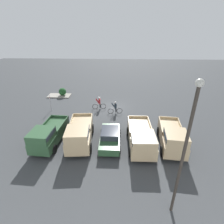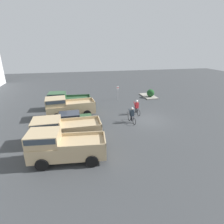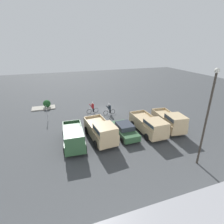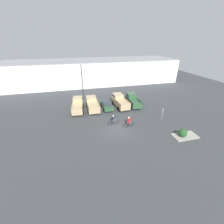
{
  "view_description": "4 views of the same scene",
  "coord_description": "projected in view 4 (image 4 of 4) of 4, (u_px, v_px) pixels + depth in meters",
  "views": [
    {
      "loc": [
        -0.78,
        21.69,
        9.92
      ],
      "look_at": [
        -0.0,
        3.87,
        1.2
      ],
      "focal_mm": 28.0,
      "sensor_mm": 36.0,
      "label": 1
    },
    {
      "loc": [
        -16.39,
        7.42,
        7.54
      ],
      "look_at": [
        -0.0,
        3.87,
        1.2
      ],
      "focal_mm": 28.0,
      "sensor_mm": 36.0,
      "label": 2
    },
    {
      "loc": [
        6.97,
        23.98,
        9.71
      ],
      "look_at": [
        -0.0,
        3.87,
        1.2
      ],
      "focal_mm": 28.0,
      "sensor_mm": 36.0,
      "label": 3
    },
    {
      "loc": [
        -5.65,
        -18.47,
        12.5
      ],
      "look_at": [
        -0.0,
        3.87,
        1.2
      ],
      "focal_mm": 24.0,
      "sensor_mm": 36.0,
      "label": 4
    }
  ],
  "objects": [
    {
      "name": "curb_island",
      "position": [
        185.0,
        136.0,
        21.26
      ],
      "size": [
        3.47,
        1.85,
        0.15
      ],
      "primitive_type": "cube",
      "color": "gray",
      "rests_on": "ground_plane"
    },
    {
      "name": "fire_lane_sign",
      "position": [
        162.0,
        113.0,
        25.13
      ],
      "size": [
        0.1,
        0.3,
        2.14
      ],
      "color": "#9E9EA3",
      "rests_on": "ground_plane"
    },
    {
      "name": "ground_plane",
      "position": [
        118.0,
        130.0,
        22.83
      ],
      "size": [
        80.0,
        80.0,
        0.0
      ],
      "primitive_type": "plane",
      "color": "#383A3D"
    },
    {
      "name": "shrub",
      "position": [
        183.0,
        133.0,
        20.8
      ],
      "size": [
        1.15,
        1.15,
        1.15
      ],
      "color": "#1E4C23",
      "rests_on": "curb_island"
    },
    {
      "name": "warehouse_building",
      "position": [
        93.0,
        72.0,
        45.89
      ],
      "size": [
        50.89,
        12.49,
        6.92
      ],
      "color": "silver",
      "rests_on": "ground_plane"
    },
    {
      "name": "pickup_truck_2",
      "position": [
        120.0,
        101.0,
        30.23
      ],
      "size": [
        2.62,
        5.43,
        2.29
      ],
      "color": "tan",
      "rests_on": "ground_plane"
    },
    {
      "name": "lamppost",
      "position": [
        82.0,
        79.0,
        32.68
      ],
      "size": [
        0.36,
        0.36,
        8.06
      ],
      "color": "#2D2823",
      "rests_on": "ground_plane"
    },
    {
      "name": "sedan_0",
      "position": [
        107.0,
        105.0,
        29.62
      ],
      "size": [
        1.99,
        4.42,
        1.43
      ],
      "color": "#2D5133",
      "rests_on": "ground_plane"
    },
    {
      "name": "pickup_truck_0",
      "position": [
        78.0,
        105.0,
        28.58
      ],
      "size": [
        2.53,
        5.3,
        2.26
      ],
      "color": "tan",
      "rests_on": "ground_plane"
    },
    {
      "name": "cyclist_1",
      "position": [
        113.0,
        120.0,
        23.97
      ],
      "size": [
        1.84,
        0.52,
        1.69
      ],
      "color": "black",
      "rests_on": "ground_plane"
    },
    {
      "name": "pickup_truck_3",
      "position": [
        133.0,
        100.0,
        31.06
      ],
      "size": [
        2.36,
        5.23,
        2.13
      ],
      "color": "#2D5133",
      "rests_on": "ground_plane"
    },
    {
      "name": "pickup_truck_1",
      "position": [
        92.0,
        104.0,
        29.24
      ],
      "size": [
        2.36,
        5.5,
        2.08
      ],
      "color": "tan",
      "rests_on": "ground_plane"
    },
    {
      "name": "cyclist_0",
      "position": [
        129.0,
        122.0,
        23.29
      ],
      "size": [
        1.81,
        0.51,
        1.76
      ],
      "color": "black",
      "rests_on": "ground_plane"
    }
  ]
}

